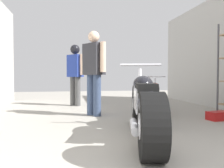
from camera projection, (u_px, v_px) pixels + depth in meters
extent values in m
plane|color=#9E998E|center=(120.00, 120.00, 4.21)|extent=(17.47, 17.47, 0.00)
cylinder|color=#4C4C51|center=(218.00, 70.00, 4.73)|extent=(0.04, 0.04, 1.93)
cylinder|color=black|center=(140.00, 106.00, 3.67)|extent=(0.39, 0.71, 0.67)
cylinder|color=silver|center=(140.00, 106.00, 3.67)|extent=(0.30, 0.31, 0.26)
cylinder|color=black|center=(152.00, 126.00, 2.15)|extent=(0.39, 0.71, 0.67)
cylinder|color=silver|center=(152.00, 126.00, 2.15)|extent=(0.30, 0.31, 0.26)
cube|color=silver|center=(144.00, 99.00, 2.90)|extent=(0.40, 0.71, 0.29)
ellipsoid|color=black|center=(143.00, 84.00, 3.13)|extent=(0.39, 0.60, 0.23)
cube|color=black|center=(146.00, 88.00, 2.71)|extent=(0.34, 0.54, 0.11)
ellipsoid|color=black|center=(151.00, 104.00, 2.19)|extent=(0.37, 0.51, 0.25)
cylinder|color=silver|center=(140.00, 87.00, 3.62)|extent=(0.11, 0.27, 0.61)
cylinder|color=silver|center=(141.00, 65.00, 3.56)|extent=(0.64, 0.19, 0.04)
cylinder|color=silver|center=(134.00, 126.00, 2.60)|extent=(0.23, 0.58, 0.09)
cylinder|color=black|center=(155.00, 98.00, 5.83)|extent=(0.43, 0.60, 0.55)
cylinder|color=silver|center=(155.00, 98.00, 5.83)|extent=(0.30, 0.29, 0.21)
cylinder|color=black|center=(153.00, 103.00, 4.61)|extent=(0.43, 0.60, 0.55)
cylinder|color=silver|center=(153.00, 103.00, 4.61)|extent=(0.30, 0.29, 0.21)
cube|color=silver|center=(154.00, 93.00, 5.21)|extent=(0.40, 0.59, 0.24)
ellipsoid|color=maroon|center=(155.00, 86.00, 5.39)|extent=(0.38, 0.50, 0.19)
cube|color=black|center=(154.00, 88.00, 5.06)|extent=(0.33, 0.45, 0.09)
ellipsoid|color=maroon|center=(154.00, 95.00, 4.65)|extent=(0.35, 0.43, 0.21)
cylinder|color=silver|center=(155.00, 88.00, 5.78)|extent=(0.12, 0.22, 0.50)
cylinder|color=silver|center=(155.00, 77.00, 5.74)|extent=(0.50, 0.24, 0.03)
cylinder|color=silver|center=(148.00, 105.00, 4.99)|extent=(0.26, 0.46, 0.08)
cylinder|color=#384766|center=(91.00, 95.00, 4.77)|extent=(0.23, 0.23, 0.86)
cylinder|color=#384766|center=(97.00, 96.00, 4.61)|extent=(0.23, 0.23, 0.86)
cube|color=#2D2D33|center=(94.00, 59.00, 4.67)|extent=(0.47, 0.54, 0.66)
cylinder|color=beige|center=(85.00, 59.00, 4.88)|extent=(0.16, 0.16, 0.60)
cylinder|color=beige|center=(103.00, 57.00, 4.45)|extent=(0.16, 0.16, 0.60)
sphere|color=beige|center=(94.00, 37.00, 4.65)|extent=(0.24, 0.24, 0.24)
cylinder|color=#4C4C4C|center=(78.00, 91.00, 6.25)|extent=(0.22, 0.22, 0.82)
cylinder|color=#4C4C4C|center=(73.00, 91.00, 6.38)|extent=(0.22, 0.22, 0.82)
cube|color=navy|center=(75.00, 66.00, 6.29)|extent=(0.48, 0.50, 0.63)
cylinder|color=beige|center=(82.00, 65.00, 6.11)|extent=(0.16, 0.16, 0.57)
cylinder|color=beige|center=(69.00, 65.00, 6.47)|extent=(0.16, 0.16, 0.57)
sphere|color=black|center=(75.00, 50.00, 6.28)|extent=(0.23, 0.23, 0.23)
sphere|color=black|center=(75.00, 49.00, 6.28)|extent=(0.27, 0.27, 0.27)
cube|color=#B21919|center=(218.00, 116.00, 4.20)|extent=(0.44, 0.29, 0.16)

